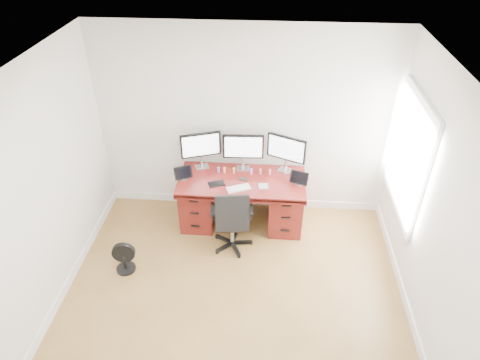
# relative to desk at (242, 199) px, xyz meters

# --- Properties ---
(ground) EXTENTS (4.50, 4.50, 0.00)m
(ground) POSITION_rel_desk_xyz_m (0.00, -1.83, -0.40)
(ground) COLOR olive
(ground) RESTS_ON ground
(back_wall) EXTENTS (4.00, 0.10, 2.70)m
(back_wall) POSITION_rel_desk_xyz_m (0.00, 0.42, 0.95)
(back_wall) COLOR silver
(back_wall) RESTS_ON ground
(right_wall) EXTENTS (0.10, 4.50, 2.70)m
(right_wall) POSITION_rel_desk_xyz_m (2.00, -1.72, 0.95)
(right_wall) COLOR silver
(right_wall) RESTS_ON ground
(desk) EXTENTS (1.70, 0.80, 0.75)m
(desk) POSITION_rel_desk_xyz_m (0.00, 0.00, 0.00)
(desk) COLOR #5F1613
(desk) RESTS_ON ground
(office_chair) EXTENTS (0.57, 0.57, 0.96)m
(office_chair) POSITION_rel_desk_xyz_m (-0.09, -0.55, -0.09)
(office_chair) COLOR black
(office_chair) RESTS_ON ground
(floor_fan) EXTENTS (0.29, 0.24, 0.41)m
(floor_fan) POSITION_rel_desk_xyz_m (-1.39, -1.05, -0.20)
(floor_fan) COLOR black
(floor_fan) RESTS_ON ground
(monitor_left) EXTENTS (0.53, 0.22, 0.53)m
(monitor_left) POSITION_rel_desk_xyz_m (-0.58, 0.24, 0.68)
(monitor_left) COLOR silver
(monitor_left) RESTS_ON desk
(monitor_center) EXTENTS (0.55, 0.15, 0.53)m
(monitor_center) POSITION_rel_desk_xyz_m (0.00, 0.24, 0.68)
(monitor_center) COLOR silver
(monitor_center) RESTS_ON desk
(monitor_right) EXTENTS (0.51, 0.26, 0.53)m
(monitor_right) POSITION_rel_desk_xyz_m (0.58, 0.24, 0.68)
(monitor_right) COLOR silver
(monitor_right) RESTS_ON desk
(tablet_left) EXTENTS (0.25, 0.16, 0.19)m
(tablet_left) POSITION_rel_desk_xyz_m (-0.78, -0.08, 0.43)
(tablet_left) COLOR silver
(tablet_left) RESTS_ON desk
(tablet_right) EXTENTS (0.25, 0.14, 0.19)m
(tablet_right) POSITION_rel_desk_xyz_m (0.76, -0.08, 0.43)
(tablet_right) COLOR silver
(tablet_right) RESTS_ON desk
(keyboard) EXTENTS (0.34, 0.25, 0.01)m
(keyboard) POSITION_rel_desk_xyz_m (-0.03, -0.24, 0.36)
(keyboard) COLOR silver
(keyboard) RESTS_ON desk
(trackpad) EXTENTS (0.14, 0.14, 0.01)m
(trackpad) POSITION_rel_desk_xyz_m (0.29, -0.17, 0.35)
(trackpad) COLOR #B8BABF
(trackpad) RESTS_ON desk
(drawing_tablet) EXTENTS (0.24, 0.20, 0.01)m
(drawing_tablet) POSITION_rel_desk_xyz_m (-0.33, -0.16, 0.35)
(drawing_tablet) COLOR black
(drawing_tablet) RESTS_ON desk
(phone) EXTENTS (0.14, 0.09, 0.01)m
(phone) POSITION_rel_desk_xyz_m (0.02, -0.03, 0.35)
(phone) COLOR black
(phone) RESTS_ON desk
(figurine_blue) EXTENTS (0.04, 0.04, 0.09)m
(figurine_blue) POSITION_rel_desk_xyz_m (-0.33, 0.12, 0.40)
(figurine_blue) COLOR #697AE9
(figurine_blue) RESTS_ON desk
(figurine_orange) EXTENTS (0.04, 0.04, 0.09)m
(figurine_orange) POSITION_rel_desk_xyz_m (-0.25, 0.12, 0.40)
(figurine_orange) COLOR #F5975B
(figurine_orange) RESTS_ON desk
(figurine_yellow) EXTENTS (0.04, 0.04, 0.09)m
(figurine_yellow) POSITION_rel_desk_xyz_m (-0.12, 0.12, 0.40)
(figurine_yellow) COLOR #E1AC5C
(figurine_yellow) RESTS_ON desk
(figurine_purple) EXTENTS (0.04, 0.04, 0.09)m
(figurine_purple) POSITION_rel_desk_xyz_m (0.12, 0.12, 0.40)
(figurine_purple) COLOR #BA5BE7
(figurine_purple) RESTS_ON desk
(figurine_brown) EXTENTS (0.04, 0.04, 0.09)m
(figurine_brown) POSITION_rel_desk_xyz_m (0.24, 0.12, 0.40)
(figurine_brown) COLOR #925C43
(figurine_brown) RESTS_ON desk
(figurine_pink) EXTENTS (0.04, 0.04, 0.09)m
(figurine_pink) POSITION_rel_desk_xyz_m (0.37, 0.12, 0.40)
(figurine_pink) COLOR pink
(figurine_pink) RESTS_ON desk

